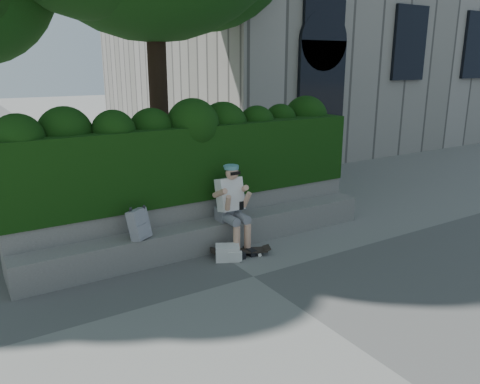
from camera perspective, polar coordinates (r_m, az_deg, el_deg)
ground at (r=6.72m, az=1.65°, el=-10.27°), size 80.00×80.00×0.00m
bench_ledge at (r=7.62m, az=-3.56°, el=-5.26°), size 6.00×0.45×0.45m
planter_wall at (r=7.97m, az=-5.22°, el=-3.21°), size 6.00×0.50×0.75m
hedge at (r=7.91m, az=-6.13°, el=3.94°), size 6.00×1.00×1.20m
person at (r=7.44m, az=-1.00°, el=-1.47°), size 0.40×0.76×1.38m
skateboard at (r=7.38m, az=0.05°, el=-7.22°), size 0.85×0.53×0.09m
backpack_plaid at (r=6.92m, az=-12.22°, el=-3.87°), size 0.34×0.29×0.44m
backpack_ground at (r=7.21m, az=-1.54°, el=-7.41°), size 0.44×0.39×0.23m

